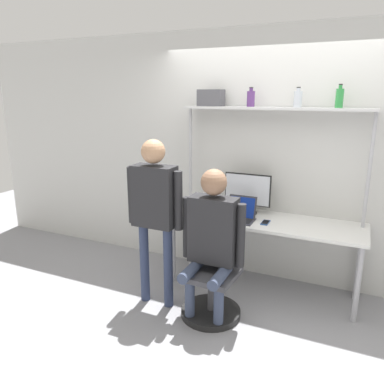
% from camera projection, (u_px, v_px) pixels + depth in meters
% --- Properties ---
extents(ground_plane, '(12.00, 12.00, 0.00)m').
position_uv_depth(ground_plane, '(253.00, 303.00, 3.74)').
color(ground_plane, gray).
extents(wall_back, '(8.00, 0.06, 2.70)m').
position_uv_depth(wall_back, '(275.00, 159.00, 4.00)').
color(wall_back, silver).
rests_on(wall_back, ground_plane).
extents(desk, '(1.98, 0.64, 0.77)m').
position_uv_depth(desk, '(264.00, 227.00, 3.86)').
color(desk, silver).
rests_on(desk, ground_plane).
extents(shelf_unit, '(1.88, 0.27, 1.90)m').
position_uv_depth(shelf_unit, '(273.00, 135.00, 3.78)').
color(shelf_unit, silver).
rests_on(shelf_unit, ground_plane).
extents(monitor, '(0.50, 0.23, 0.43)m').
position_uv_depth(monitor, '(247.00, 192.00, 4.00)').
color(monitor, black).
rests_on(monitor, desk).
extents(laptop, '(0.29, 0.24, 0.24)m').
position_uv_depth(laptop, '(241.00, 213.00, 3.83)').
color(laptop, '#333338').
rests_on(laptop, desk).
extents(cell_phone, '(0.07, 0.15, 0.01)m').
position_uv_depth(cell_phone, '(265.00, 222.00, 3.74)').
color(cell_phone, '#264C8C').
rests_on(cell_phone, desk).
extents(office_chair, '(0.56, 0.56, 0.90)m').
position_uv_depth(office_chair, '(213.00, 287.00, 3.50)').
color(office_chair, black).
rests_on(office_chair, ground_plane).
extents(person_seated, '(0.60, 0.48, 1.40)m').
position_uv_depth(person_seated, '(212.00, 233.00, 3.33)').
color(person_seated, '#38425B').
rests_on(person_seated, ground_plane).
extents(person_standing, '(0.57, 0.22, 1.63)m').
position_uv_depth(person_standing, '(155.00, 203.00, 3.49)').
color(person_standing, '#2D3856').
rests_on(person_standing, ground_plane).
extents(bottle_green, '(0.07, 0.07, 0.21)m').
position_uv_depth(bottle_green, '(339.00, 98.00, 3.44)').
color(bottle_green, '#2D8C3F').
rests_on(bottle_green, shelf_unit).
extents(bottle_clear, '(0.08, 0.08, 0.19)m').
position_uv_depth(bottle_clear, '(298.00, 99.00, 3.60)').
color(bottle_clear, silver).
rests_on(bottle_clear, shelf_unit).
extents(bottle_purple, '(0.08, 0.08, 0.19)m').
position_uv_depth(bottle_purple, '(251.00, 98.00, 3.78)').
color(bottle_purple, '#593372').
rests_on(bottle_purple, shelf_unit).
extents(storage_box, '(0.26, 0.17, 0.17)m').
position_uv_depth(storage_box, '(211.00, 98.00, 3.96)').
color(storage_box, '#4C4C51').
rests_on(storage_box, shelf_unit).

